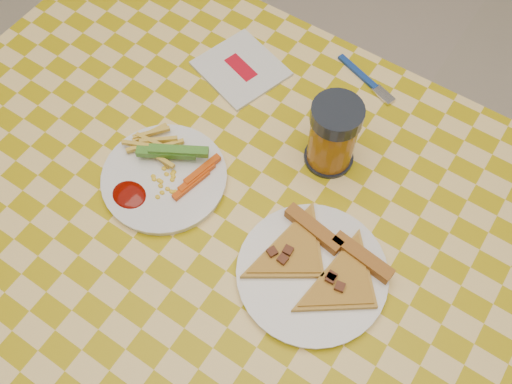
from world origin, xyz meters
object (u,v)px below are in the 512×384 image
Objects in this scene: plate_right at (312,274)px; drink_glass at (333,136)px; table at (252,254)px; plate_left at (165,179)px.

plate_right is 1.65× the size of drink_glass.
plate_left is (-0.18, 0.00, 0.08)m from table.
plate_left is at bearing 178.37° from plate_right.
table is 5.72× the size of plate_right.
plate_left is at bearing 178.75° from table.
plate_left and plate_right have the same top height.
drink_glass is at bearing 42.79° from plate_left.
plate_left is at bearing -137.21° from drink_glass.
plate_right is 0.22m from drink_glass.
plate_right is at bearing -66.72° from drink_glass.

